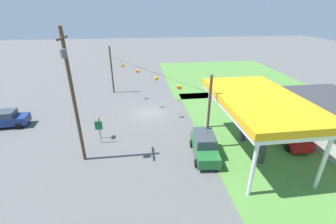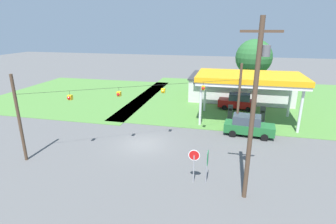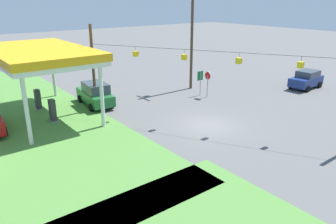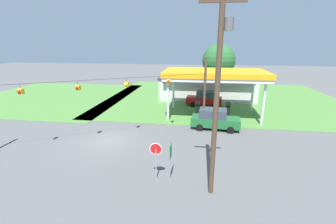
{
  "view_description": "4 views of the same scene",
  "coord_description": "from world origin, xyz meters",
  "px_view_note": "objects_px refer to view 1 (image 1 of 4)",
  "views": [
    {
      "loc": [
        25.84,
        -0.93,
        12.07
      ],
      "look_at": [
        4.38,
        1.91,
        2.06
      ],
      "focal_mm": 24.0,
      "sensor_mm": 36.0,
      "label": 1
    },
    {
      "loc": [
        7.29,
        -21.18,
        10.44
      ],
      "look_at": [
        1.84,
        2.27,
        2.6
      ],
      "focal_mm": 28.0,
      "sensor_mm": 36.0,
      "label": 2
    },
    {
      "loc": [
        -16.28,
        16.34,
        9.04
      ],
      "look_at": [
        1.48,
        2.64,
        1.21
      ],
      "focal_mm": 35.0,
      "sensor_mm": 36.0,
      "label": 3
    },
    {
      "loc": [
        7.92,
        -17.57,
        8.33
      ],
      "look_at": [
        5.06,
        2.63,
        2.16
      ],
      "focal_mm": 24.0,
      "sensor_mm": 36.0,
      "label": 4
    }
  ],
  "objects_px": {
    "fuel_pump_near": "(243,134)",
    "car_at_pumps_front": "(204,145)",
    "fuel_pump_far": "(261,155)",
    "gas_station_canopy": "(259,102)",
    "utility_pole_main": "(73,94)",
    "car_at_pumps_rear": "(291,133)",
    "stop_sign_roadside": "(99,122)",
    "car_on_crossroad": "(7,119)",
    "route_sign": "(99,128)"
  },
  "relations": [
    {
      "from": "fuel_pump_near",
      "to": "car_at_pumps_front",
      "type": "bearing_deg",
      "value": -67.96
    },
    {
      "from": "fuel_pump_far",
      "to": "car_at_pumps_front",
      "type": "relative_size",
      "value": 0.36
    },
    {
      "from": "gas_station_canopy",
      "to": "utility_pole_main",
      "type": "distance_m",
      "value": 15.03
    },
    {
      "from": "fuel_pump_far",
      "to": "car_at_pumps_rear",
      "type": "relative_size",
      "value": 0.36
    },
    {
      "from": "gas_station_canopy",
      "to": "stop_sign_roadside",
      "type": "height_order",
      "value": "gas_station_canopy"
    },
    {
      "from": "fuel_pump_near",
      "to": "car_at_pumps_rear",
      "type": "relative_size",
      "value": 0.36
    },
    {
      "from": "car_on_crossroad",
      "to": "stop_sign_roadside",
      "type": "height_order",
      "value": "stop_sign_roadside"
    },
    {
      "from": "stop_sign_roadside",
      "to": "utility_pole_main",
      "type": "xyz_separation_m",
      "value": [
        3.46,
        -0.93,
        4.32
      ]
    },
    {
      "from": "gas_station_canopy",
      "to": "utility_pole_main",
      "type": "xyz_separation_m",
      "value": [
        -0.74,
        -14.96,
        1.18
      ]
    },
    {
      "from": "stop_sign_roadside",
      "to": "route_sign",
      "type": "relative_size",
      "value": 1.04
    },
    {
      "from": "car_on_crossroad",
      "to": "utility_pole_main",
      "type": "relative_size",
      "value": 0.38
    },
    {
      "from": "car_at_pumps_front",
      "to": "stop_sign_roadside",
      "type": "relative_size",
      "value": 1.99
    },
    {
      "from": "gas_station_canopy",
      "to": "fuel_pump_far",
      "type": "height_order",
      "value": "gas_station_canopy"
    },
    {
      "from": "gas_station_canopy",
      "to": "fuel_pump_far",
      "type": "relative_size",
      "value": 6.43
    },
    {
      "from": "car_at_pumps_front",
      "to": "utility_pole_main",
      "type": "bearing_deg",
      "value": -88.62
    },
    {
      "from": "car_at_pumps_rear",
      "to": "car_on_crossroad",
      "type": "bearing_deg",
      "value": 79.94
    },
    {
      "from": "utility_pole_main",
      "to": "car_at_pumps_front",
      "type": "bearing_deg",
      "value": 86.04
    },
    {
      "from": "fuel_pump_far",
      "to": "car_at_pumps_front",
      "type": "xyz_separation_m",
      "value": [
        -1.8,
        -4.42,
        0.19
      ]
    },
    {
      "from": "fuel_pump_far",
      "to": "car_on_crossroad",
      "type": "xyz_separation_m",
      "value": [
        -9.96,
        -24.64,
        0.1
      ]
    },
    {
      "from": "fuel_pump_far",
      "to": "car_on_crossroad",
      "type": "height_order",
      "value": "car_on_crossroad"
    },
    {
      "from": "utility_pole_main",
      "to": "stop_sign_roadside",
      "type": "bearing_deg",
      "value": 165.05
    },
    {
      "from": "fuel_pump_far",
      "to": "gas_station_canopy",
      "type": "bearing_deg",
      "value": 179.95
    },
    {
      "from": "car_on_crossroad",
      "to": "stop_sign_roadside",
      "type": "distance_m",
      "value": 11.35
    },
    {
      "from": "fuel_pump_far",
      "to": "utility_pole_main",
      "type": "xyz_separation_m",
      "value": [
        -2.53,
        -14.96,
        5.28
      ]
    },
    {
      "from": "fuel_pump_near",
      "to": "car_at_pumps_rear",
      "type": "bearing_deg",
      "value": 78.31
    },
    {
      "from": "gas_station_canopy",
      "to": "route_sign",
      "type": "height_order",
      "value": "gas_station_canopy"
    },
    {
      "from": "fuel_pump_near",
      "to": "route_sign",
      "type": "relative_size",
      "value": 0.75
    },
    {
      "from": "car_at_pumps_rear",
      "to": "route_sign",
      "type": "height_order",
      "value": "route_sign"
    },
    {
      "from": "car_at_pumps_front",
      "to": "route_sign",
      "type": "xyz_separation_m",
      "value": [
        -3.29,
        -9.51,
        0.67
      ]
    },
    {
      "from": "car_at_pumps_rear",
      "to": "utility_pole_main",
      "type": "distance_m",
      "value": 20.04
    },
    {
      "from": "car_at_pumps_front",
      "to": "fuel_pump_near",
      "type": "bearing_deg",
      "value": 117.37
    },
    {
      "from": "stop_sign_roadside",
      "to": "utility_pole_main",
      "type": "distance_m",
      "value": 5.61
    },
    {
      "from": "fuel_pump_far",
      "to": "car_on_crossroad",
      "type": "relative_size",
      "value": 0.42
    },
    {
      "from": "fuel_pump_far",
      "to": "car_at_pumps_rear",
      "type": "distance_m",
      "value": 5.18
    },
    {
      "from": "gas_station_canopy",
      "to": "car_at_pumps_rear",
      "type": "distance_m",
      "value": 5.96
    },
    {
      "from": "route_sign",
      "to": "utility_pole_main",
      "type": "bearing_deg",
      "value": -22.02
    },
    {
      "from": "car_at_pumps_rear",
      "to": "gas_station_canopy",
      "type": "bearing_deg",
      "value": 105.26
    },
    {
      "from": "car_at_pumps_front",
      "to": "car_at_pumps_rear",
      "type": "xyz_separation_m",
      "value": [
        -0.87,
        8.85,
        0.02
      ]
    },
    {
      "from": "fuel_pump_near",
      "to": "route_sign",
      "type": "bearing_deg",
      "value": -96.15
    },
    {
      "from": "fuel_pump_near",
      "to": "car_at_pumps_rear",
      "type": "xyz_separation_m",
      "value": [
        0.92,
        4.43,
        0.21
      ]
    },
    {
      "from": "gas_station_canopy",
      "to": "fuel_pump_near",
      "type": "bearing_deg",
      "value": -179.95
    },
    {
      "from": "car_on_crossroad",
      "to": "route_sign",
      "type": "bearing_deg",
      "value": -27.8
    },
    {
      "from": "car_at_pumps_rear",
      "to": "car_at_pumps_front",
      "type": "bearing_deg",
      "value": 99.65
    },
    {
      "from": "car_on_crossroad",
      "to": "utility_pole_main",
      "type": "bearing_deg",
      "value": -40.87
    },
    {
      "from": "fuel_pump_near",
      "to": "fuel_pump_far",
      "type": "bearing_deg",
      "value": 0.0
    },
    {
      "from": "fuel_pump_far",
      "to": "car_on_crossroad",
      "type": "bearing_deg",
      "value": -112.02
    },
    {
      "from": "car_at_pumps_rear",
      "to": "fuel_pump_near",
      "type": "bearing_deg",
      "value": 82.32
    },
    {
      "from": "car_at_pumps_front",
      "to": "utility_pole_main",
      "type": "height_order",
      "value": "utility_pole_main"
    },
    {
      "from": "stop_sign_roadside",
      "to": "route_sign",
      "type": "bearing_deg",
      "value": -173.06
    },
    {
      "from": "fuel_pump_far",
      "to": "car_at_pumps_front",
      "type": "height_order",
      "value": "car_at_pumps_front"
    }
  ]
}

